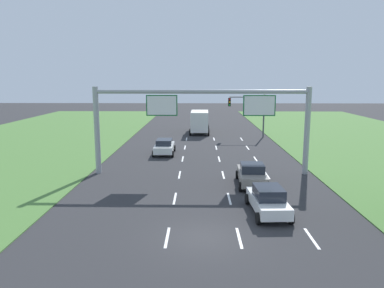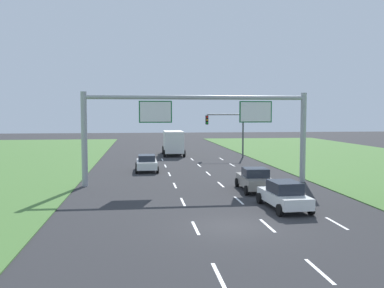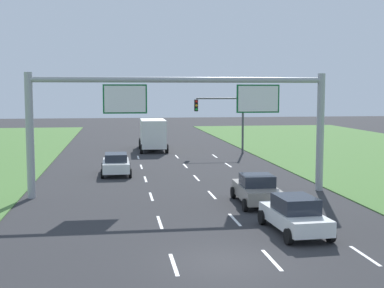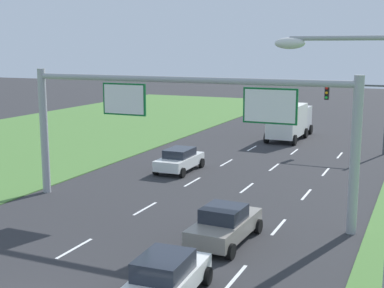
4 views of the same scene
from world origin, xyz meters
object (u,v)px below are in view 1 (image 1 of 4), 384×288
at_px(car_lead_silver, 164,146).
at_px(car_near_red, 268,200).
at_px(box_truck, 200,121).
at_px(traffic_light_mast, 249,108).
at_px(car_mid_lane, 252,174).
at_px(sign_gantry, 203,114).

bearing_deg(car_lead_silver, car_near_red, -66.61).
height_order(box_truck, traffic_light_mast, traffic_light_mast).
relative_size(car_lead_silver, car_mid_lane, 0.96).
bearing_deg(car_lead_silver, car_mid_lane, -56.92).
distance_m(car_near_red, box_truck, 32.56).
xyz_separation_m(car_lead_silver, traffic_light_mast, (10.06, 11.39, 3.08)).
relative_size(car_mid_lane, sign_gantry, 0.26).
distance_m(car_near_red, car_lead_silver, 18.51).
bearing_deg(car_near_red, car_mid_lane, 88.01).
height_order(car_near_red, box_truck, box_truck).
bearing_deg(box_truck, car_mid_lane, -81.08).
relative_size(car_lead_silver, sign_gantry, 0.25).
relative_size(car_near_red, car_lead_silver, 1.03).
bearing_deg(sign_gantry, traffic_light_mast, 72.12).
xyz_separation_m(car_mid_lane, sign_gantry, (-3.49, 3.32, 4.07)).
relative_size(box_truck, traffic_light_mast, 1.35).
relative_size(sign_gantry, traffic_light_mast, 3.08).
xyz_separation_m(car_near_red, car_mid_lane, (-0.10, 5.80, -0.00)).
xyz_separation_m(box_truck, sign_gantry, (0.21, -23.20, 3.16)).
xyz_separation_m(car_lead_silver, car_mid_lane, (7.36, -11.13, 0.01)).
bearing_deg(car_mid_lane, car_lead_silver, 125.37).
relative_size(car_lead_silver, box_truck, 0.56).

